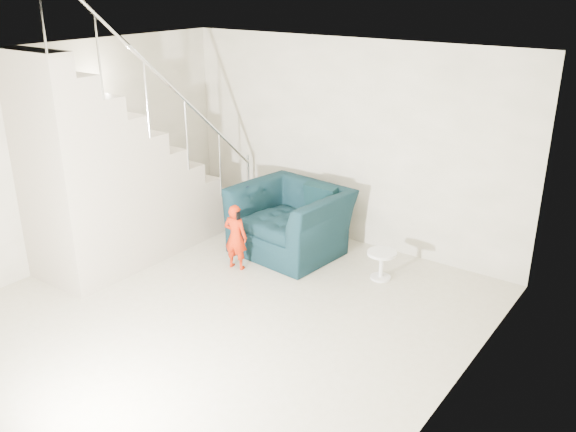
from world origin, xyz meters
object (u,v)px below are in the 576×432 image
object	(u,v)px
toddler	(236,237)
side_table	(381,261)
armchair	(290,221)
staircase	(118,187)

from	to	relation	value
toddler	side_table	xyz separation A→B (m)	(1.60, 0.79, -0.18)
armchair	toddler	size ratio (longest dim) A/B	1.60
armchair	staircase	bearing A→B (deg)	-134.54
armchair	staircase	distance (m)	2.22
armchair	staircase	xyz separation A→B (m)	(-1.66, -1.39, 0.51)
side_table	staircase	world-z (taller)	staircase
toddler	staircase	bearing A→B (deg)	12.96
armchair	staircase	size ratio (longest dim) A/B	0.37
armchair	side_table	size ratio (longest dim) A/B	3.80
armchair	side_table	xyz separation A→B (m)	(1.34, -0.00, -0.20)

